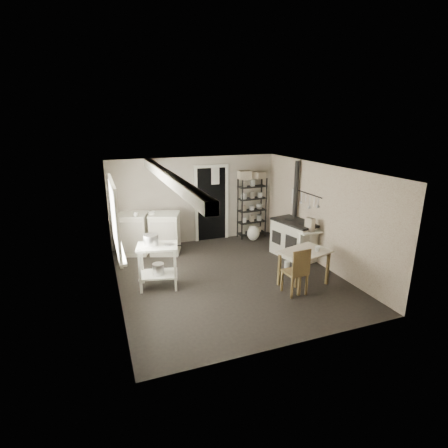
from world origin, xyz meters
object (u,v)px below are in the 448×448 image
object	(u,v)px
stockpot	(151,242)
prep_table	(158,268)
chair	(295,270)
flour_sack	(253,232)
base_cabinets	(150,235)
shelf_rack	(252,204)
work_table	(304,267)
stove	(295,239)

from	to	relation	value
stockpot	prep_table	bearing A→B (deg)	-34.27
chair	flour_sack	size ratio (longest dim) A/B	2.23
base_cabinets	shelf_rack	distance (m)	2.97
base_cabinets	chair	world-z (taller)	base_cabinets
stockpot	flour_sack	distance (m)	3.63
work_table	stove	bearing A→B (deg)	65.39
work_table	flour_sack	xyz separation A→B (m)	(0.20, 2.81, -0.14)
base_cabinets	flour_sack	size ratio (longest dim) A/B	3.66
stove	chair	size ratio (longest dim) A/B	1.21
base_cabinets	stockpot	bearing A→B (deg)	-77.37
stove	work_table	bearing A→B (deg)	-126.56
stove	flour_sack	bearing A→B (deg)	94.98
stockpot	flour_sack	xyz separation A→B (m)	(3.06, 1.82, -0.70)
prep_table	flour_sack	bearing A→B (deg)	32.54
base_cabinets	prep_table	bearing A→B (deg)	-74.19
prep_table	shelf_rack	size ratio (longest dim) A/B	0.53
shelf_rack	base_cabinets	bearing A→B (deg)	-179.14
prep_table	work_table	xyz separation A→B (m)	(2.76, -0.92, -0.02)
stockpot	flour_sack	size ratio (longest dim) A/B	0.73
prep_table	stove	bearing A→B (deg)	7.93
prep_table	chair	xyz separation A→B (m)	(2.39, -1.17, 0.08)
base_cabinets	work_table	size ratio (longest dim) A/B	1.62
stove	work_table	world-z (taller)	stove
stockpot	base_cabinets	bearing A→B (deg)	82.81
prep_table	stockpot	xyz separation A→B (m)	(-0.10, 0.07, 0.54)
chair	work_table	bearing A→B (deg)	30.53
base_cabinets	chair	distance (m)	3.86
work_table	stockpot	bearing A→B (deg)	160.99
stove	shelf_rack	bearing A→B (deg)	88.97
stove	flour_sack	world-z (taller)	stove
shelf_rack	stove	size ratio (longest dim) A/B	1.47
shelf_rack	flour_sack	xyz separation A→B (m)	(-0.09, -0.34, -0.71)
stockpot	stove	xyz separation A→B (m)	(3.50, 0.40, -0.50)
shelf_rack	chair	size ratio (longest dim) A/B	1.78
prep_table	work_table	bearing A→B (deg)	-18.37
shelf_rack	flour_sack	bearing A→B (deg)	-109.86
work_table	flour_sack	world-z (taller)	work_table
chair	prep_table	bearing A→B (deg)	149.95
prep_table	base_cabinets	world-z (taller)	base_cabinets
base_cabinets	stove	world-z (taller)	base_cabinets
flour_sack	stockpot	bearing A→B (deg)	-149.27
work_table	flour_sack	bearing A→B (deg)	85.83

